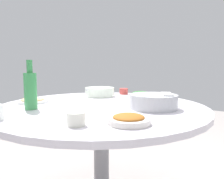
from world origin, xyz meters
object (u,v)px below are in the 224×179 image
rice_bowl (153,101)px  tea_cup_near (76,119)px  soup_bowl (100,92)px  dish_stirfry (129,119)px  tea_cup_side (124,91)px  dish_noodles (33,100)px  green_bottle (30,90)px  dish_greens (141,94)px  round_dining_table (101,117)px

rice_bowl → tea_cup_near: size_ratio=3.63×
soup_bowl → dish_stirfry: 0.87m
dish_stirfry → tea_cup_side: 0.99m
dish_noodles → green_bottle: bearing=52.6°
soup_bowl → tea_cup_side: (-0.23, 0.10, -0.01)m
dish_greens → green_bottle: bearing=-21.2°
rice_bowl → tea_cup_side: 0.67m
dish_greens → tea_cup_side: size_ratio=2.54×
dish_greens → soup_bowl: bearing=-62.8°
dish_greens → tea_cup_near: tea_cup_near is taller
dish_noodles → tea_cup_near: tea_cup_near is taller
dish_greens → tea_cup_side: tea_cup_side is taller
soup_bowl → tea_cup_side: 0.25m
dish_noodles → dish_greens: size_ratio=1.06×
rice_bowl → green_bottle: bearing=-54.4°
soup_bowl → tea_cup_side: soup_bowl is taller
soup_bowl → dish_noodles: size_ratio=1.26×
dish_greens → dish_noodles: bearing=-37.5°
dish_greens → green_bottle: green_bottle is taller
rice_bowl → tea_cup_near: rice_bowl is taller
tea_cup_near → round_dining_table: bearing=-155.9°
soup_bowl → tea_cup_near: soup_bowl is taller
soup_bowl → dish_greens: bearing=117.2°
round_dining_table → dish_noodles: size_ratio=6.42×
dish_stirfry → tea_cup_side: size_ratio=2.50×
rice_bowl → tea_cup_near: bearing=-13.8°
dish_noodles → tea_cup_side: bearing=157.7°
rice_bowl → tea_cup_side: rice_bowl is taller
rice_bowl → dish_noodles: size_ratio=1.37×
tea_cup_near → green_bottle: bearing=-103.1°
round_dining_table → green_bottle: bearing=-37.1°
dish_noodles → tea_cup_near: bearing=68.6°
round_dining_table → soup_bowl: soup_bowl is taller
tea_cup_near → dish_greens: bearing=-171.4°
dish_stirfry → round_dining_table: bearing=-128.8°
rice_bowl → green_bottle: 0.73m
soup_bowl → green_bottle: bearing=-0.7°
dish_greens → green_bottle: 0.88m
dish_noodles → green_bottle: green_bottle is taller
round_dining_table → soup_bowl: size_ratio=5.10×
tea_cup_near → tea_cup_side: (-1.00, -0.35, -0.00)m
tea_cup_near → tea_cup_side: size_ratio=1.02×
green_bottle → tea_cup_near: (0.11, 0.46, -0.09)m
rice_bowl → tea_cup_near: 0.54m
soup_bowl → tea_cup_near: (0.77, 0.45, -0.01)m
dish_greens → green_bottle: (0.82, -0.32, 0.10)m
green_bottle → tea_cup_near: 0.48m
green_bottle → round_dining_table: bearing=142.9°
round_dining_table → dish_noodles: dish_noodles is taller
round_dining_table → green_bottle: green_bottle is taller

